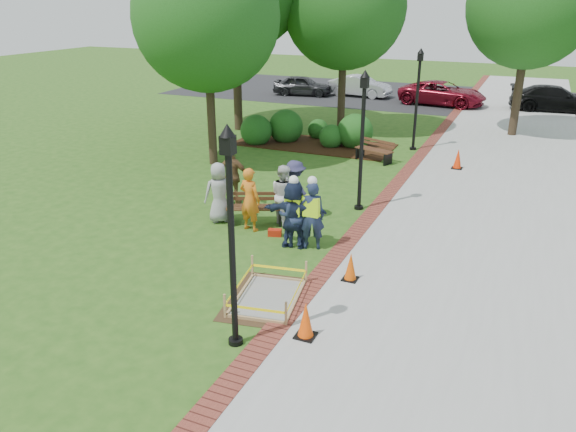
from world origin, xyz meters
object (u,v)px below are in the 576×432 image
at_px(wet_concrete_pad, 268,290).
at_px(hivis_worker_c, 294,213).
at_px(cone_front, 306,321).
at_px(lamp_near, 231,224).
at_px(hivis_worker_b, 312,214).
at_px(bench_near, 255,214).
at_px(hivis_worker_a, 294,212).

height_order(wet_concrete_pad, hivis_worker_c, hivis_worker_c).
height_order(cone_front, hivis_worker_c, hivis_worker_c).
distance_m(lamp_near, hivis_worker_b, 4.90).
xyz_separation_m(bench_near, hivis_worker_c, (1.62, -0.96, 0.64)).
distance_m(bench_near, lamp_near, 6.48).
height_order(hivis_worker_a, hivis_worker_b, hivis_worker_b).
height_order(lamp_near, hivis_worker_a, lamp_near).
bearing_deg(hivis_worker_c, lamp_near, -80.41).
bearing_deg(hivis_worker_c, hivis_worker_a, -68.06).
distance_m(lamp_near, hivis_worker_a, 4.87).
bearing_deg(bench_near, hivis_worker_b, -24.14).
height_order(bench_near, lamp_near, lamp_near).
relative_size(cone_front, hivis_worker_b, 0.39).
bearing_deg(hivis_worker_c, cone_front, -63.70).
relative_size(bench_near, cone_front, 2.25).
bearing_deg(lamp_near, hivis_worker_c, 99.59).
relative_size(bench_near, lamp_near, 0.41).
distance_m(lamp_near, hivis_worker_c, 4.96).
relative_size(wet_concrete_pad, cone_front, 3.31).
bearing_deg(cone_front, bench_near, 126.10).
relative_size(bench_near, hivis_worker_c, 0.93).
bearing_deg(hivis_worker_a, lamp_near, -80.62).
relative_size(hivis_worker_a, hivis_worker_b, 0.99).
bearing_deg(bench_near, cone_front, -53.90).
relative_size(wet_concrete_pad, lamp_near, 0.60).
relative_size(hivis_worker_a, hivis_worker_c, 1.06).
xyz_separation_m(wet_concrete_pad, bench_near, (-2.24, 3.84, 0.05)).
xyz_separation_m(lamp_near, hivis_worker_a, (-0.76, 4.57, -1.51)).
bearing_deg(bench_near, hivis_worker_c, -30.66).
bearing_deg(hivis_worker_c, hivis_worker_b, 0.83).
xyz_separation_m(cone_front, lamp_near, (-1.15, -0.73, 2.11)).
distance_m(bench_near, hivis_worker_c, 1.99).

